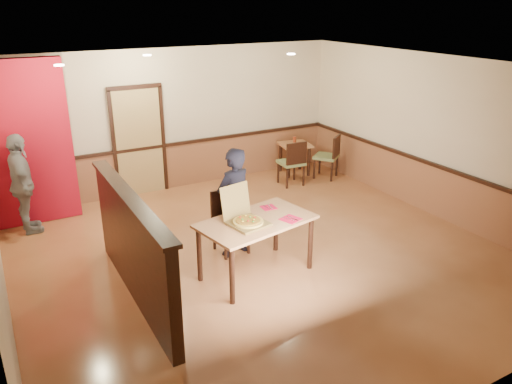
# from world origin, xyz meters

# --- Properties ---
(floor) EXTENTS (7.00, 7.00, 0.00)m
(floor) POSITION_xyz_m (0.00, 0.00, 0.00)
(floor) COLOR #B57046
(floor) RESTS_ON ground
(ceiling) EXTENTS (7.00, 7.00, 0.00)m
(ceiling) POSITION_xyz_m (0.00, 0.00, 2.80)
(ceiling) COLOR black
(ceiling) RESTS_ON wall_back
(wall_back) EXTENTS (7.00, 0.00, 7.00)m
(wall_back) POSITION_xyz_m (0.00, 3.50, 1.40)
(wall_back) COLOR beige
(wall_back) RESTS_ON floor
(wall_right) EXTENTS (0.00, 7.00, 7.00)m
(wall_right) POSITION_xyz_m (3.50, 0.00, 1.40)
(wall_right) COLOR beige
(wall_right) RESTS_ON floor
(wainscot_back) EXTENTS (7.00, 0.04, 0.90)m
(wainscot_back) POSITION_xyz_m (0.00, 3.47, 0.45)
(wainscot_back) COLOR brown
(wainscot_back) RESTS_ON floor
(chair_rail_back) EXTENTS (7.00, 0.06, 0.06)m
(chair_rail_back) POSITION_xyz_m (0.00, 3.45, 0.92)
(chair_rail_back) COLOR black
(chair_rail_back) RESTS_ON wall_back
(wainscot_right) EXTENTS (0.04, 7.00, 0.90)m
(wainscot_right) POSITION_xyz_m (3.47, 0.00, 0.45)
(wainscot_right) COLOR brown
(wainscot_right) RESTS_ON floor
(chair_rail_right) EXTENTS (0.06, 7.00, 0.06)m
(chair_rail_right) POSITION_xyz_m (3.45, 0.00, 0.92)
(chair_rail_right) COLOR black
(chair_rail_right) RESTS_ON wall_right
(back_door) EXTENTS (0.90, 0.06, 2.10)m
(back_door) POSITION_xyz_m (-0.80, 3.46, 1.05)
(back_door) COLOR tan
(back_door) RESTS_ON wall_back
(booth_partition) EXTENTS (0.20, 3.10, 1.44)m
(booth_partition) POSITION_xyz_m (-2.00, -0.20, 0.74)
(booth_partition) COLOR black
(booth_partition) RESTS_ON floor
(red_accent_panel) EXTENTS (1.60, 0.20, 2.78)m
(red_accent_panel) POSITION_xyz_m (-2.90, 3.00, 1.40)
(red_accent_panel) COLOR #A50B1E
(red_accent_panel) RESTS_ON floor
(spot_a) EXTENTS (0.14, 0.14, 0.02)m
(spot_a) POSITION_xyz_m (-2.30, 1.80, 2.78)
(spot_a) COLOR #FFD3B2
(spot_a) RESTS_ON ceiling
(spot_b) EXTENTS (0.14, 0.14, 0.02)m
(spot_b) POSITION_xyz_m (-0.80, 2.50, 2.78)
(spot_b) COLOR #FFD3B2
(spot_b) RESTS_ON ceiling
(spot_c) EXTENTS (0.14, 0.14, 0.02)m
(spot_c) POSITION_xyz_m (1.40, 1.50, 2.78)
(spot_c) COLOR #FFD3B2
(spot_c) RESTS_ON ceiling
(main_table) EXTENTS (1.71, 1.17, 0.84)m
(main_table) POSITION_xyz_m (-0.36, -0.44, 0.73)
(main_table) COLOR tan
(main_table) RESTS_ON floor
(diner_chair) EXTENTS (0.48, 0.48, 0.96)m
(diner_chair) POSITION_xyz_m (-0.36, 0.42, 0.52)
(diner_chair) COLOR olive
(diner_chair) RESTS_ON floor
(side_chair_left) EXTENTS (0.51, 0.51, 0.96)m
(side_chair_left) POSITION_xyz_m (2.07, 2.36, 0.52)
(side_chair_left) COLOR olive
(side_chair_left) RESTS_ON floor
(side_chair_right) EXTENTS (0.66, 0.66, 0.95)m
(side_chair_right) POSITION_xyz_m (3.02, 2.38, 0.52)
(side_chair_right) COLOR olive
(side_chair_right) RESTS_ON floor
(side_table) EXTENTS (0.74, 0.74, 0.68)m
(side_table) POSITION_xyz_m (2.52, 2.98, 0.51)
(side_table) COLOR tan
(side_table) RESTS_ON floor
(diner) EXTENTS (0.70, 0.55, 1.68)m
(diner) POSITION_xyz_m (-0.34, 0.27, 0.84)
(diner) COLOR black
(diner) RESTS_ON floor
(passerby) EXTENTS (0.46, 1.01, 1.68)m
(passerby) POSITION_xyz_m (-3.00, 2.62, 0.84)
(passerby) COLOR gray
(passerby) RESTS_ON floor
(pizza_box) EXTENTS (0.56, 0.63, 0.49)m
(pizza_box) POSITION_xyz_m (-0.54, -0.47, 0.90)
(pizza_box) COLOR brown
(pizza_box) RESTS_ON main_table
(pizza) EXTENTS (0.48, 0.48, 0.03)m
(pizza) POSITION_xyz_m (-0.53, -0.52, 0.89)
(pizza) COLOR gold
(pizza) RESTS_ON pizza_box
(napkin_near) EXTENTS (0.31, 0.31, 0.01)m
(napkin_near) POSITION_xyz_m (0.07, -0.64, 0.84)
(napkin_near) COLOR red
(napkin_near) RESTS_ON main_table
(napkin_far) EXTENTS (0.22, 0.22, 0.01)m
(napkin_far) POSITION_xyz_m (0.01, -0.14, 0.84)
(napkin_far) COLOR red
(napkin_far) RESTS_ON main_table
(condiment) EXTENTS (0.07, 0.07, 0.16)m
(condiment) POSITION_xyz_m (2.50, 2.97, 0.76)
(condiment) COLOR #9A361C
(condiment) RESTS_ON side_table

